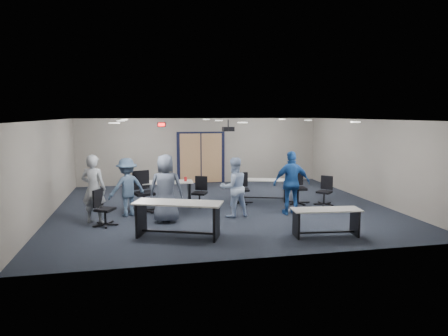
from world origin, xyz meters
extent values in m
plane|color=black|center=(0.00, 0.00, 0.00)|extent=(10.00, 10.00, 0.00)
cube|color=gray|center=(0.00, 4.50, 1.35)|extent=(10.00, 0.04, 2.70)
cube|color=gray|center=(0.00, -4.50, 1.35)|extent=(10.00, 0.04, 2.70)
cube|color=gray|center=(-5.00, 0.00, 1.35)|extent=(0.04, 9.00, 2.70)
cube|color=gray|center=(5.00, 0.00, 1.35)|extent=(0.04, 9.00, 2.70)
cube|color=white|center=(0.00, 0.00, 2.70)|extent=(10.00, 9.00, 0.04)
cube|color=black|center=(0.00, 4.47, 1.05)|extent=(2.00, 0.06, 2.20)
cube|color=#A97A4D|center=(-0.45, 4.45, 1.05)|extent=(0.85, 0.04, 2.05)
cube|color=#A97A4D|center=(0.45, 4.45, 1.05)|extent=(0.85, 0.04, 2.05)
cube|color=black|center=(-1.60, 4.45, 2.45)|extent=(0.32, 0.05, 0.18)
cube|color=#FF0C0C|center=(-1.60, 4.42, 2.45)|extent=(0.26, 0.02, 0.12)
cylinder|color=black|center=(0.30, 0.50, 2.58)|extent=(0.04, 0.04, 0.24)
cube|color=black|center=(0.30, 0.50, 2.40)|extent=(0.35, 0.30, 0.14)
cylinder|color=black|center=(0.30, 0.35, 2.40)|extent=(0.08, 0.03, 0.08)
cube|color=#B8B5AD|center=(-1.61, -2.76, 0.82)|extent=(2.17, 1.38, 0.03)
cube|color=black|center=(-2.46, -2.43, 0.40)|extent=(0.28, 0.61, 0.80)
cube|color=black|center=(-0.75, -3.09, 0.40)|extent=(0.28, 0.61, 0.80)
cube|color=black|center=(-1.61, -2.76, 0.11)|extent=(1.73, 0.71, 0.05)
cube|color=#B8B5AD|center=(1.82, -3.41, 0.64)|extent=(1.66, 0.70, 0.03)
cube|color=black|center=(1.10, -3.33, 0.31)|extent=(0.09, 0.50, 0.63)
cube|color=black|center=(2.53, -3.48, 0.31)|extent=(0.09, 0.50, 0.63)
cube|color=black|center=(1.82, -3.41, 0.09)|extent=(1.43, 0.19, 0.04)
cube|color=#B8B5AD|center=(-1.85, 0.41, 0.78)|extent=(1.98, 0.72, 0.03)
cube|color=black|center=(-2.72, 0.44, 0.38)|extent=(0.07, 0.60, 0.76)
cube|color=black|center=(-0.98, 0.38, 0.38)|extent=(0.07, 0.60, 0.76)
cube|color=black|center=(-1.85, 0.41, 0.11)|extent=(1.74, 0.11, 0.04)
cylinder|color=red|center=(-1.09, 0.39, 0.86)|extent=(0.09, 0.09, 0.13)
cube|color=#B8B5AD|center=(1.46, 0.68, 0.70)|extent=(1.86, 1.10, 0.03)
cube|color=black|center=(0.72, 0.92, 0.34)|extent=(0.21, 0.53, 0.68)
cube|color=black|center=(2.21, 0.44, 0.34)|extent=(0.21, 0.53, 0.68)
cube|color=black|center=(1.46, 0.68, 0.10)|extent=(1.50, 0.53, 0.04)
imported|color=#969BA4|center=(-3.67, -1.10, 0.92)|extent=(0.78, 0.65, 1.83)
imported|color=#4C5568|center=(-1.80, -1.39, 0.92)|extent=(0.98, 0.72, 1.83)
imported|color=#BFD7FD|center=(0.10, -1.20, 0.84)|extent=(0.94, 0.80, 1.68)
imported|color=#1B4B98|center=(1.78, -1.27, 0.92)|extent=(1.09, 0.49, 1.83)
imported|color=#3E5470|center=(-2.84, -0.51, 0.83)|extent=(1.23, 1.01, 1.65)
camera|label=1|loc=(-2.40, -11.90, 2.87)|focal=32.00mm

